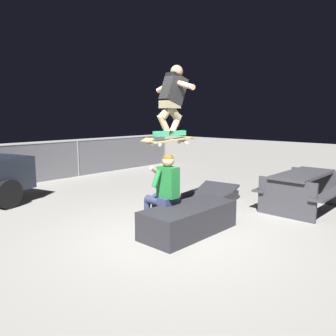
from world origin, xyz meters
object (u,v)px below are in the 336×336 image
Objects in this scene: person_sitting_on_ledge at (163,188)px; picnic_table_back at (303,185)px; skateboard at (170,140)px; skater_airborne at (173,97)px; kicker_ramp at (210,198)px; ledge_box_main at (189,219)px.

picnic_table_back is (2.77, -1.26, -0.21)m from person_sitting_on_ledge.
person_sitting_on_ledge is 0.79m from skateboard.
skater_airborne is at bearing -8.71° from skateboard.
skater_airborne is (0.16, -0.05, 1.47)m from person_sitting_on_ledge.
ledge_box_main is at bearing -154.39° from kicker_ramp.
skateboard is 0.77× the size of kicker_ramp.
skater_airborne is 0.83× the size of kicker_ramp.
person_sitting_on_ledge is at bearing -166.26° from kicker_ramp.
kicker_ramp is at bearing 15.68° from skateboard.
skateboard reaches higher than ledge_box_main.
skateboard is at bearing 96.61° from ledge_box_main.
skater_airborne is at bearing -163.65° from kicker_ramp.
kicker_ramp is at bearing 110.91° from picnic_table_back.
picnic_table_back is at bearing -24.50° from skateboard.
person_sitting_on_ledge is at bearing 155.54° from picnic_table_back.
picnic_table_back reaches higher than kicker_ramp.
person_sitting_on_ledge is at bearing 161.42° from skater_airborne.
skateboard is at bearing 171.29° from skater_airborne.
picnic_table_back reaches higher than ledge_box_main.
kicker_ramp is (2.09, 0.51, -0.64)m from person_sitting_on_ledge.
skater_airborne reaches higher than kicker_ramp.
skater_airborne reaches higher than skateboard.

